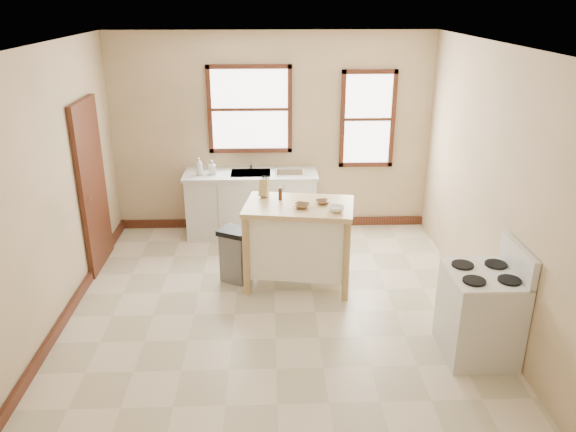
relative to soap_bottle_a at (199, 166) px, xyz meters
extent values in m
plane|color=beige|center=(1.00, -2.13, -1.04)|extent=(5.00, 5.00, 0.00)
plane|color=white|center=(1.00, -2.13, 1.76)|extent=(5.00, 5.00, 0.00)
cube|color=beige|center=(1.00, 0.37, 0.36)|extent=(4.50, 0.04, 2.80)
cube|color=beige|center=(-1.25, -2.13, 0.36)|extent=(0.04, 5.00, 2.80)
cube|color=beige|center=(3.25, -2.13, 0.36)|extent=(0.04, 5.00, 2.80)
cube|color=#391C0F|center=(-1.21, -0.83, 0.01)|extent=(0.06, 0.90, 2.10)
cube|color=#391C0F|center=(1.00, 0.34, -0.98)|extent=(4.50, 0.04, 0.12)
cube|color=#391C0F|center=(-1.22, -2.13, -0.98)|extent=(0.04, 5.00, 0.12)
cylinder|color=silver|center=(0.70, 0.25, -0.01)|extent=(0.03, 0.03, 0.22)
imported|color=#B2B2B2|center=(0.00, 0.00, 0.00)|extent=(0.09, 0.10, 0.24)
imported|color=#B2B2B2|center=(0.17, 0.01, -0.02)|extent=(0.10, 0.11, 0.20)
cylinder|color=#412511|center=(1.08, -1.28, 0.04)|extent=(0.05, 0.05, 0.15)
imported|color=brown|center=(1.32, -1.55, -0.01)|extent=(0.24, 0.24, 0.04)
imported|color=brown|center=(1.56, -1.43, -0.02)|extent=(0.19, 0.19, 0.04)
imported|color=white|center=(1.69, -1.67, -0.01)|extent=(0.25, 0.25, 0.06)
camera|label=1|loc=(0.95, -7.43, 2.20)|focal=35.00mm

